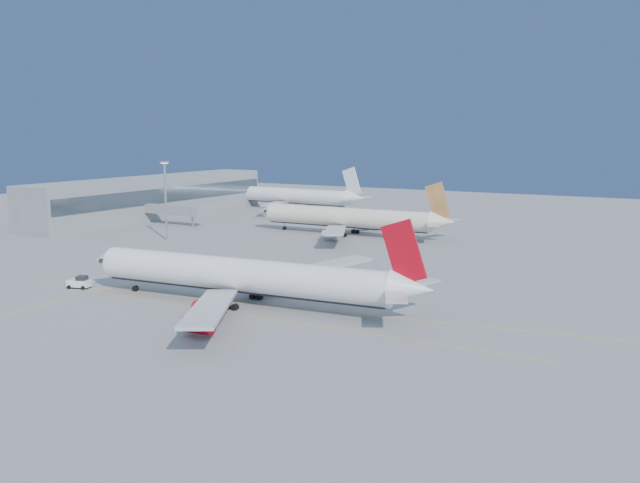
{
  "coord_description": "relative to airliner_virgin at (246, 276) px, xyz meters",
  "views": [
    {
      "loc": [
        67.44,
        -113.11,
        31.91
      ],
      "look_at": [
        -10.83,
        25.7,
        7.0
      ],
      "focal_mm": 40.0,
      "sensor_mm": 36.0,
      "label": 1
    }
  ],
  "objects": [
    {
      "name": "ground",
      "position": [
        7.4,
        8.05,
        -5.35
      ],
      "size": [
        500.0,
        500.0,
        0.0
      ],
      "primitive_type": "plane",
      "color": "slate",
      "rests_on": "ground"
    },
    {
      "name": "terminal",
      "position": [
        -107.53,
        93.05,
        2.16
      ],
      "size": [
        18.4,
        110.0,
        15.0
      ],
      "color": "gray",
      "rests_on": "ground"
    },
    {
      "name": "jet_bridge",
      "position": [
        -85.71,
        80.05,
        -0.18
      ],
      "size": [
        23.6,
        3.6,
        6.9
      ],
      "color": "gray",
      "rests_on": "ground"
    },
    {
      "name": "taxiway_lines",
      "position": [
        -7.31,
        14.39,
        -5.34
      ],
      "size": [
        118.86,
        140.0,
        0.02
      ],
      "color": "#DEA10C",
      "rests_on": "ground"
    },
    {
      "name": "airliner_virgin",
      "position": [
        0.0,
        0.0,
        0.0
      ],
      "size": [
        71.96,
        64.51,
        17.75
      ],
      "rotation": [
        0.0,
        0.0,
        0.07
      ],
      "color": "white",
      "rests_on": "ground"
    },
    {
      "name": "airliner_etihad",
      "position": [
        -23.46,
        88.33,
        -0.02
      ],
      "size": [
        66.86,
        62.0,
        17.51
      ],
      "rotation": [
        0.0,
        0.0,
        -0.0
      ],
      "color": "beige",
      "rests_on": "ground"
    },
    {
      "name": "airliner_third",
      "position": [
        -76.98,
        141.24,
        0.12
      ],
      "size": [
        67.35,
        62.02,
        18.07
      ],
      "rotation": [
        0.0,
        0.0,
        -0.06
      ],
      "color": "white",
      "rests_on": "ground"
    },
    {
      "name": "pushback_tug",
      "position": [
        -37.86,
        -5.19,
        -4.15
      ],
      "size": [
        5.03,
        3.77,
        2.58
      ],
      "rotation": [
        0.0,
        0.0,
        0.27
      ],
      "color": "white",
      "rests_on": "ground"
    },
    {
      "name": "light_mast",
      "position": [
        -66.22,
        53.26,
        8.28
      ],
      "size": [
        2.0,
        2.0,
        23.09
      ],
      "color": "gray",
      "rests_on": "ground"
    }
  ]
}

